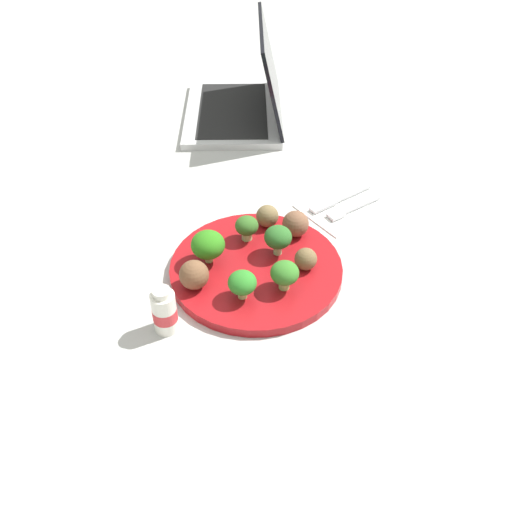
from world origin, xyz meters
name	(u,v)px	position (x,y,z in m)	size (l,w,h in m)	color
ground_plane	(256,273)	(0.00, 0.00, 0.00)	(4.00, 4.00, 0.00)	#B2B2AD
plate	(256,269)	(0.00, 0.00, 0.01)	(0.28, 0.28, 0.02)	maroon
broccoli_floret_center	(285,274)	(0.00, 0.07, 0.05)	(0.04, 0.04, 0.05)	#99C767
broccoli_floret_far_rim	(247,226)	(-0.03, -0.06, 0.04)	(0.04, 0.04, 0.04)	#A2CE81
broccoli_floret_front_left	(242,283)	(0.06, 0.04, 0.04)	(0.04, 0.04, 0.05)	#A9CA6D
broccoli_floret_back_right	(280,239)	(-0.05, 0.00, 0.05)	(0.05, 0.05, 0.05)	#99C180
broccoli_floret_front_right	(208,245)	(0.05, -0.06, 0.05)	(0.05, 0.05, 0.06)	#9ABF67
meatball_near_rim	(296,224)	(-0.10, -0.02, 0.04)	(0.05, 0.05, 0.05)	brown
meatball_front_right	(194,275)	(0.10, -0.02, 0.04)	(0.05, 0.05, 0.05)	brown
meatball_back_left	(306,259)	(-0.06, 0.05, 0.03)	(0.04, 0.04, 0.04)	brown
meatball_center	(267,216)	(-0.08, -0.07, 0.04)	(0.04, 0.04, 0.04)	brown
napkin	(348,204)	(-0.25, -0.03, 0.00)	(0.17, 0.12, 0.01)	white
fork	(351,208)	(-0.24, -0.01, 0.01)	(0.12, 0.03, 0.01)	silver
knife	(338,199)	(-0.25, -0.05, 0.01)	(0.15, 0.03, 0.01)	silver
yogurt_bottle	(165,311)	(0.18, 0.01, 0.04)	(0.04, 0.04, 0.08)	white
laptop	(244,100)	(-0.33, -0.44, 0.04)	(0.37, 0.39, 0.21)	silver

